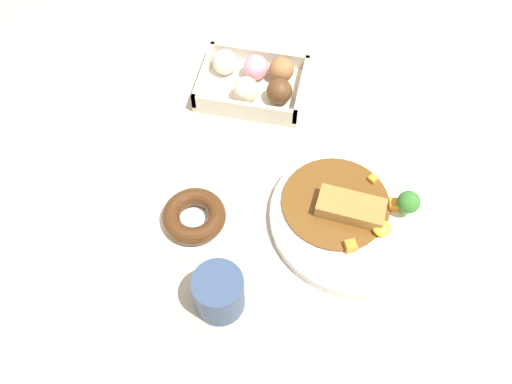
% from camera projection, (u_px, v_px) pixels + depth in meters
% --- Properties ---
extents(ground_plane, '(1.60, 1.60, 0.00)m').
position_uv_depth(ground_plane, '(305.00, 177.00, 0.95)').
color(ground_plane, '#B2A893').
extents(curry_plate, '(0.28, 0.28, 0.07)m').
position_uv_depth(curry_plate, '(355.00, 215.00, 0.89)').
color(curry_plate, white).
rests_on(curry_plate, ground_plane).
extents(donut_box, '(0.20, 0.15, 0.06)m').
position_uv_depth(donut_box, '(255.00, 81.00, 1.04)').
color(donut_box, beige).
rests_on(donut_box, ground_plane).
extents(chocolate_ring_donut, '(0.13, 0.13, 0.03)m').
position_uv_depth(chocolate_ring_donut, '(194.00, 216.00, 0.89)').
color(chocolate_ring_donut, white).
rests_on(chocolate_ring_donut, ground_plane).
extents(coffee_mug, '(0.08, 0.08, 0.08)m').
position_uv_depth(coffee_mug, '(219.00, 293.00, 0.79)').
color(coffee_mug, '#33476B').
rests_on(coffee_mug, ground_plane).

